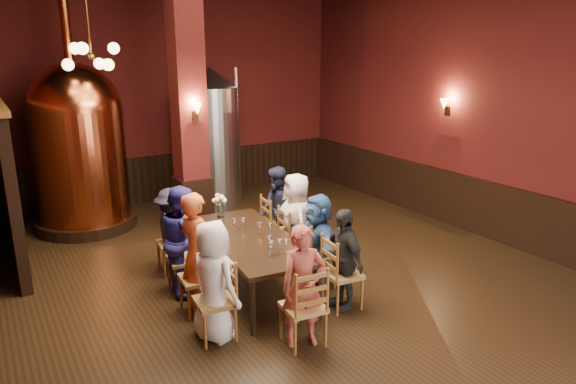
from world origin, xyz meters
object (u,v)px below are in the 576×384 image
person_0 (214,281)px  steel_vessel (212,138)px  dining_table (251,241)px  person_2 (183,239)px  copper_kettle (79,145)px  person_1 (197,254)px  rose_vase (220,202)px

person_0 → steel_vessel: 5.39m
dining_table → person_0: bearing=-130.4°
person_2 → copper_kettle: 3.59m
dining_table → person_1: bearing=-158.8°
copper_kettle → steel_vessel: bearing=3.0°
person_0 → person_2: bearing=-21.8°
copper_kettle → person_2: bearing=-79.6°
person_0 → copper_kettle: copper_kettle is taller
person_2 → copper_kettle: bearing=22.1°
person_0 → rose_vase: bearing=-42.5°
person_0 → person_2: 1.33m
steel_vessel → rose_vase: 3.24m
steel_vessel → rose_vase: (-1.18, -2.99, -0.44)m
person_2 → copper_kettle: size_ratio=0.35×
dining_table → person_0: size_ratio=1.76×
person_1 → person_0: bearing=163.3°
steel_vessel → person_2: bearing=-119.1°
person_2 → dining_table: bearing=-105.3°
person_0 → person_2: (0.13, 1.32, 0.04)m
rose_vase → person_0: bearing=-116.4°
person_2 → steel_vessel: size_ratio=0.52×
rose_vase → steel_vessel: bearing=68.5°
person_1 → dining_table: bearing=-85.5°
person_1 → steel_vessel: 4.76m
person_0 → person_1: bearing=-21.8°
person_2 → steel_vessel: steel_vessel is taller
person_0 → steel_vessel: (2.13, 4.90, 0.72)m
dining_table → steel_vessel: bearing=79.3°
person_0 → rose_vase: 2.16m
person_2 → copper_kettle: (-0.63, 3.44, 0.80)m
dining_table → person_0: person_0 is taller
person_0 → dining_table: bearing=-62.1°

